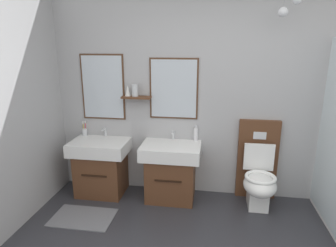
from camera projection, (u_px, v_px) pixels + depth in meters
wall_back at (224, 88)px, 3.53m from camera, size 4.44×0.45×2.71m
bath_mat at (83, 217)px, 3.27m from camera, size 0.68×0.44×0.01m
vanity_sink_left at (101, 165)px, 3.75m from camera, size 0.71×0.52×0.70m
tap_on_left_sink at (105, 131)px, 3.83m from camera, size 0.03×0.13×0.11m
vanity_sink_right at (171, 170)px, 3.62m from camera, size 0.71×0.52×0.70m
tap_on_right_sink at (173, 134)px, 3.69m from camera, size 0.03×0.13×0.11m
toilet at (258, 175)px, 3.48m from camera, size 0.48×0.62×1.00m
toothbrush_cup at (85, 131)px, 3.86m from camera, size 0.07×0.07×0.20m
soap_dispenser at (196, 134)px, 3.64m from camera, size 0.06×0.06×0.20m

